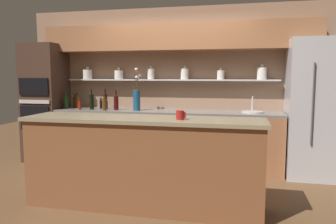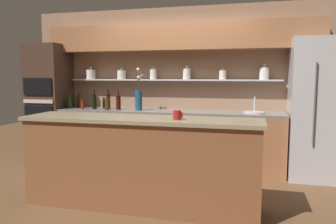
{
  "view_description": "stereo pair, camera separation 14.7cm",
  "coord_description": "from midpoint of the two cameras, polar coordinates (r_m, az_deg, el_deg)",
  "views": [
    {
      "loc": [
        1.06,
        -3.85,
        1.48
      ],
      "look_at": [
        0.1,
        0.41,
        0.99
      ],
      "focal_mm": 35.0,
      "sensor_mm": 36.0,
      "label": 1
    },
    {
      "loc": [
        1.21,
        -3.81,
        1.48
      ],
      "look_at": [
        0.1,
        0.41,
        0.99
      ],
      "focal_mm": 35.0,
      "sensor_mm": 36.0,
      "label": 2
    }
  ],
  "objects": [
    {
      "name": "bottle_wine_1",
      "position": [
        5.6,
        -13.89,
        1.78
      ],
      "size": [
        0.07,
        0.07,
        0.34
      ],
      "color": "black",
      "rests_on": "back_counter_unit"
    },
    {
      "name": "bottle_sauce_5",
      "position": [
        5.76,
        -12.33,
        1.42
      ],
      "size": [
        0.05,
        0.05,
        0.18
      ],
      "color": "black",
      "rests_on": "back_counter_unit"
    },
    {
      "name": "refrigerator",
      "position": [
        5.16,
        24.07,
        0.47
      ],
      "size": [
        0.89,
        0.73,
        2.0
      ],
      "color": "#B7B7BC",
      "rests_on": "ground_plane"
    },
    {
      "name": "bottle_spirit_6",
      "position": [
        5.89,
        -16.21,
        1.72
      ],
      "size": [
        0.06,
        0.06,
        0.26
      ],
      "color": "#4C2D0C",
      "rests_on": "back_counter_unit"
    },
    {
      "name": "sink_fixture",
      "position": [
        5.11,
        13.69,
        0.13
      ],
      "size": [
        0.33,
        0.33,
        0.25
      ],
      "color": "#B7B7BC",
      "rests_on": "back_counter_unit"
    },
    {
      "name": "flower_vase",
      "position": [
        5.3,
        -6.27,
        2.47
      ],
      "size": [
        0.13,
        0.16,
        0.68
      ],
      "color": "navy",
      "rests_on": "back_counter_unit"
    },
    {
      "name": "bottle_sauce_2",
      "position": [
        5.62,
        -15.87,
        1.17
      ],
      "size": [
        0.05,
        0.05,
        0.18
      ],
      "color": "maroon",
      "rests_on": "back_counter_unit"
    },
    {
      "name": "bottle_wine_8",
      "position": [
        5.43,
        -9.79,
        1.63
      ],
      "size": [
        0.08,
        0.08,
        0.32
      ],
      "color": "#380C0C",
      "rests_on": "back_counter_unit"
    },
    {
      "name": "bottle_spirit_3",
      "position": [
        5.97,
        -16.52,
        1.66
      ],
      "size": [
        0.08,
        0.08,
        0.24
      ],
      "color": "#4C2D0C",
      "rests_on": "back_counter_unit"
    },
    {
      "name": "island_counter",
      "position": [
        3.72,
        -5.58,
        -8.76
      ],
      "size": [
        2.68,
        0.61,
        1.02
      ],
      "color": "brown",
      "rests_on": "ground_plane"
    },
    {
      "name": "ground_plane",
      "position": [
        4.26,
        -3.66,
        -13.97
      ],
      "size": [
        12.0,
        12.0,
        0.0
      ],
      "primitive_type": "plane",
      "color": "brown"
    },
    {
      "name": "bottle_spirit_4",
      "position": [
        5.39,
        -11.75,
        1.39
      ],
      "size": [
        0.07,
        0.07,
        0.25
      ],
      "color": "#4C2D0C",
      "rests_on": "back_counter_unit"
    },
    {
      "name": "oven_tower",
      "position": [
        6.13,
        -21.21,
        1.52
      ],
      "size": [
        0.64,
        0.64,
        2.02
      ],
      "color": "#3D281E",
      "rests_on": "ground_plane"
    },
    {
      "name": "bottle_wine_7",
      "position": [
        5.86,
        -18.01,
        1.64
      ],
      "size": [
        0.08,
        0.08,
        0.3
      ],
      "color": "#193814",
      "rests_on": "back_counter_unit"
    },
    {
      "name": "bottle_wine_9",
      "position": [
        5.75,
        -11.57,
        1.93
      ],
      "size": [
        0.07,
        0.07,
        0.33
      ],
      "color": "#380C0C",
      "rests_on": "back_counter_unit"
    },
    {
      "name": "back_counter_unit",
      "position": [
        5.33,
        -1.23,
        -4.68
      ],
      "size": [
        3.64,
        0.62,
        0.92
      ],
      "color": "#99603D",
      "rests_on": "ground_plane"
    },
    {
      "name": "coffee_mug",
      "position": [
        3.44,
        0.91,
        -0.53
      ],
      "size": [
        0.11,
        0.09,
        0.1
      ],
      "color": "maroon",
      "rests_on": "island_counter"
    },
    {
      "name": "back_wall_unit",
      "position": [
        5.48,
        0.74,
        7.1
      ],
      "size": [
        5.2,
        0.44,
        2.6
      ],
      "color": "#937056",
      "rests_on": "ground_plane"
    },
    {
      "name": "bottle_sauce_0",
      "position": [
        5.65,
        -11.43,
        1.32
      ],
      "size": [
        0.05,
        0.05,
        0.18
      ],
      "color": "black",
      "rests_on": "back_counter_unit"
    }
  ]
}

